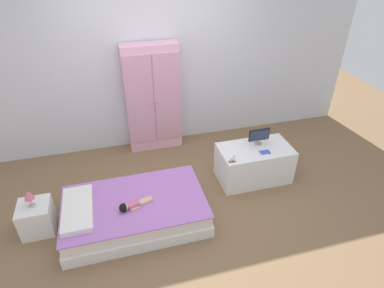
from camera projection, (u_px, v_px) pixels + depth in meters
name	position (u px, v px, depth m)	size (l,w,h in m)	color
ground_plane	(182.00, 203.00, 4.13)	(10.00, 10.00, 0.02)	brown
back_wall	(154.00, 59.00, 4.65)	(6.40, 0.05, 2.70)	silver
bed	(135.00, 211.00, 3.78)	(1.63, 0.98, 0.31)	white
pillow	(77.00, 209.00, 3.54)	(0.32, 0.70, 0.07)	white
doll	(130.00, 206.00, 3.58)	(0.39, 0.18, 0.10)	#D6668E
nightstand	(37.00, 218.00, 3.65)	(0.35, 0.35, 0.37)	white
table_lamp	(29.00, 195.00, 3.47)	(0.10, 0.10, 0.22)	#B7B2AD
wardrobe	(153.00, 99.00, 4.79)	(0.80, 0.29, 1.63)	#EFADCC
tv_stand	(254.00, 163.00, 4.41)	(0.96, 0.54, 0.49)	white
tv_monitor	(259.00, 135.00, 4.29)	(0.29, 0.10, 0.23)	#99999E
rocking_horse_toy	(233.00, 159.00, 4.00)	(0.08, 0.04, 0.10)	#8E6642
book_blue	(265.00, 152.00, 4.19)	(0.13, 0.08, 0.01)	blue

